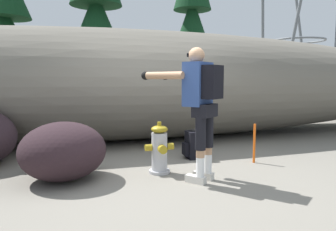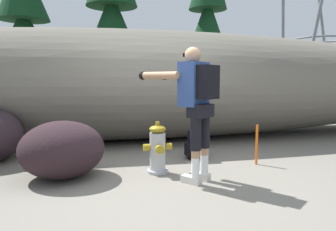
# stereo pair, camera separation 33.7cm
# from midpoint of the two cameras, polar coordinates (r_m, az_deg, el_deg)

# --- Properties ---
(ground_plane) EXTENTS (56.00, 56.00, 0.04)m
(ground_plane) POSITION_cam_midpoint_polar(r_m,az_deg,el_deg) (4.24, -1.08, -11.34)
(ground_plane) COLOR slate
(dirt_embankment) EXTENTS (17.59, 3.20, 2.31)m
(dirt_embankment) POSITION_cam_midpoint_polar(r_m,az_deg,el_deg) (7.00, -7.92, 5.35)
(dirt_embankment) COLOR #666056
(dirt_embankment) RESTS_ON ground_plane
(fire_hydrant) EXTENTS (0.39, 0.34, 0.70)m
(fire_hydrant) POSITION_cam_midpoint_polar(r_m,az_deg,el_deg) (4.41, -3.72, -6.07)
(fire_hydrant) COLOR #B2B2B7
(fire_hydrant) RESTS_ON ground_plane
(utility_worker) EXTENTS (0.91, 1.00, 1.66)m
(utility_worker) POSITION_cam_midpoint_polar(r_m,az_deg,el_deg) (3.97, 3.00, 3.27)
(utility_worker) COLOR beige
(utility_worker) RESTS_ON ground_plane
(spare_backpack) EXTENTS (0.30, 0.31, 0.47)m
(spare_backpack) POSITION_cam_midpoint_polar(r_m,az_deg,el_deg) (5.24, 2.55, -5.23)
(spare_backpack) COLOR black
(spare_backpack) RESTS_ON ground_plane
(boulder_large) EXTENTS (1.52, 1.51, 0.74)m
(boulder_large) POSITION_cam_midpoint_polar(r_m,az_deg,el_deg) (4.36, -20.15, -5.92)
(boulder_large) COLOR black
(boulder_large) RESTS_ON ground_plane
(pine_tree_far_left) EXTENTS (2.87, 2.87, 5.80)m
(pine_tree_far_left) POSITION_cam_midpoint_polar(r_m,az_deg,el_deg) (13.20, -27.58, 13.26)
(pine_tree_far_left) COLOR #47331E
(pine_tree_far_left) RESTS_ON ground_plane
(pine_tree_left) EXTENTS (2.87, 2.87, 6.80)m
(pine_tree_left) POSITION_cam_midpoint_polar(r_m,az_deg,el_deg) (12.43, -13.31, 16.18)
(pine_tree_left) COLOR #47331E
(pine_tree_left) RESTS_ON ground_plane
(pine_tree_center) EXTENTS (2.22, 2.22, 6.53)m
(pine_tree_center) POSITION_cam_midpoint_polar(r_m,az_deg,el_deg) (12.87, 3.51, 16.13)
(pine_tree_center) COLOR #47331E
(pine_tree_center) RESTS_ON ground_plane
(survey_stake) EXTENTS (0.04, 0.04, 0.60)m
(survey_stake) POSITION_cam_midpoint_polar(r_m,az_deg,el_deg) (5.07, 13.15, -4.83)
(survey_stake) COLOR #E55914
(survey_stake) RESTS_ON ground_plane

